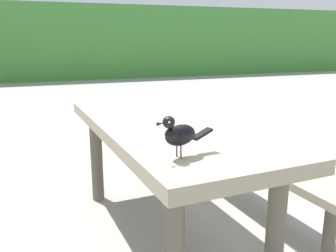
# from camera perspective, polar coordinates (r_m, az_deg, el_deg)

# --- Properties ---
(ground_plane) EXTENTS (60.00, 60.00, 0.00)m
(ground_plane) POSITION_cam_1_polar(r_m,az_deg,el_deg) (2.53, -0.38, -15.34)
(ground_plane) COLOR gray
(hedge_wall) EXTENTS (28.00, 1.34, 2.21)m
(hedge_wall) POSITION_cam_1_polar(r_m,az_deg,el_deg) (11.73, -16.71, 12.52)
(hedge_wall) COLOR #428438
(hedge_wall) RESTS_ON ground
(picnic_table_foreground) EXTENTS (1.79, 1.85, 0.74)m
(picnic_table_foreground) POSITION_cam_1_polar(r_m,az_deg,el_deg) (2.19, -0.43, -4.12)
(picnic_table_foreground) COLOR gray
(picnic_table_foreground) RESTS_ON ground
(bird_grackle) EXTENTS (0.28, 0.12, 0.18)m
(bird_grackle) POSITION_cam_1_polar(r_m,az_deg,el_deg) (1.49, 1.64, -1.23)
(bird_grackle) COLOR black
(bird_grackle) RESTS_ON picnic_table_foreground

